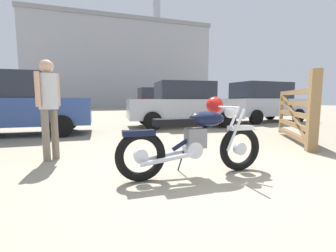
{
  "coord_description": "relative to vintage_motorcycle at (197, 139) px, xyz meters",
  "views": [
    {
      "loc": [
        -1.8,
        -2.55,
        1.02
      ],
      "look_at": [
        -0.39,
        0.82,
        0.6
      ],
      "focal_mm": 25.0,
      "sensor_mm": 36.0,
      "label": 1
    }
  ],
  "objects": [
    {
      "name": "white_estate_far",
      "position": [
        2.42,
        5.24,
        0.34
      ],
      "size": [
        4.42,
        2.43,
        1.67
      ],
      "rotation": [
        0.0,
        0.0,
        -0.16
      ],
      "color": "black",
      "rests_on": "ground_plane"
    },
    {
      "name": "vintage_motorcycle",
      "position": [
        0.0,
        0.0,
        0.0
      ],
      "size": [
        2.08,
        0.73,
        1.07
      ],
      "rotation": [
        0.0,
        0.0,
        -0.08
      ],
      "color": "black",
      "rests_on": "ground_plane"
    },
    {
      "name": "industrial_building",
      "position": [
        5.47,
        32.82,
        5.26
      ],
      "size": [
        24.43,
        13.97,
        22.75
      ],
      "rotation": [
        0.0,
        0.0,
        -0.08
      ],
      "color": "#9EA0A8",
      "rests_on": "ground_plane"
    },
    {
      "name": "red_hatchback_near",
      "position": [
        -2.99,
        5.12,
        0.43
      ],
      "size": [
        4.04,
        2.12,
        1.78
      ],
      "rotation": [
        0.0,
        0.0,
        -0.1
      ],
      "color": "black",
      "rests_on": "ground_plane"
    },
    {
      "name": "pale_sedan_back",
      "position": [
        6.63,
        5.54,
        0.43
      ],
      "size": [
        3.93,
        1.89,
        1.78
      ],
      "rotation": [
        0.0,
        0.0,
        -0.02
      ],
      "color": "black",
      "rests_on": "ground_plane"
    },
    {
      "name": "timber_gate",
      "position": [
        3.3,
        1.12,
        0.21
      ],
      "size": [
        1.57,
        2.15,
        1.6
      ],
      "rotation": [
        0.0,
        0.0,
        0.96
      ],
      "color": "olive",
      "rests_on": "ground_plane"
    },
    {
      "name": "dark_sedan_left",
      "position": [
        4.03,
        12.07,
        0.43
      ],
      "size": [
        4.02,
        2.07,
        1.78
      ],
      "rotation": [
        0.0,
        0.0,
        -0.08
      ],
      "color": "black",
      "rests_on": "ground_plane"
    },
    {
      "name": "bystander",
      "position": [
        -1.88,
        1.63,
        0.53
      ],
      "size": [
        0.35,
        0.35,
        1.66
      ],
      "rotation": [
        0.0,
        0.0,
        5.49
      ],
      "color": "#706656",
      "rests_on": "ground_plane"
    },
    {
      "name": "ground_plane",
      "position": [
        0.24,
        -0.17,
        -0.49
      ],
      "size": [
        80.0,
        80.0,
        0.0
      ],
      "primitive_type": "plane",
      "color": "gray"
    }
  ]
}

